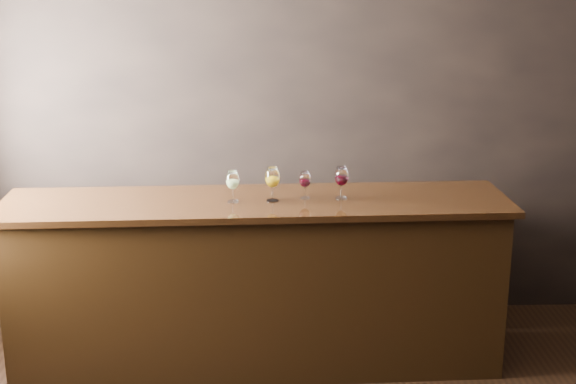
{
  "coord_description": "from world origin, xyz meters",
  "views": [
    {
      "loc": [
        -0.3,
        -3.47,
        2.56
      ],
      "look_at": [
        -0.16,
        1.38,
        1.18
      ],
      "focal_mm": 50.0,
      "sensor_mm": 36.0,
      "label": 1
    }
  ],
  "objects_px": {
    "glass_white": "(233,181)",
    "glass_red_b": "(342,177)",
    "glass_amber": "(272,178)",
    "back_bar_shelf": "(260,262)",
    "bar_counter": "(257,286)",
    "glass_red_a": "(305,180)"
  },
  "relations": [
    {
      "from": "bar_counter",
      "to": "glass_white",
      "type": "bearing_deg",
      "value": -168.4
    },
    {
      "from": "back_bar_shelf",
      "to": "glass_red_a",
      "type": "xyz_separation_m",
      "value": [
        0.3,
        -0.61,
        0.78
      ]
    },
    {
      "from": "glass_amber",
      "to": "glass_white",
      "type": "bearing_deg",
      "value": -177.16
    },
    {
      "from": "back_bar_shelf",
      "to": "glass_white",
      "type": "bearing_deg",
      "value": -103.0
    },
    {
      "from": "bar_counter",
      "to": "glass_red_a",
      "type": "distance_m",
      "value": 0.77
    },
    {
      "from": "bar_counter",
      "to": "glass_white",
      "type": "relative_size",
      "value": 15.55
    },
    {
      "from": "back_bar_shelf",
      "to": "glass_red_a",
      "type": "distance_m",
      "value": 1.04
    },
    {
      "from": "glass_red_b",
      "to": "bar_counter",
      "type": "bearing_deg",
      "value": -178.08
    },
    {
      "from": "glass_white",
      "to": "glass_amber",
      "type": "height_order",
      "value": "glass_amber"
    },
    {
      "from": "glass_white",
      "to": "glass_red_a",
      "type": "distance_m",
      "value": 0.46
    },
    {
      "from": "glass_amber",
      "to": "glass_red_b",
      "type": "height_order",
      "value": "glass_amber"
    },
    {
      "from": "glass_red_a",
      "to": "back_bar_shelf",
      "type": "bearing_deg",
      "value": 115.95
    },
    {
      "from": "bar_counter",
      "to": "glass_amber",
      "type": "bearing_deg",
      "value": -14.43
    },
    {
      "from": "back_bar_shelf",
      "to": "glass_white",
      "type": "xyz_separation_m",
      "value": [
        -0.16,
        -0.68,
        0.8
      ]
    },
    {
      "from": "glass_red_b",
      "to": "back_bar_shelf",
      "type": "bearing_deg",
      "value": 130.13
    },
    {
      "from": "bar_counter",
      "to": "glass_red_b",
      "type": "bearing_deg",
      "value": -0.07
    },
    {
      "from": "glass_white",
      "to": "glass_amber",
      "type": "distance_m",
      "value": 0.25
    },
    {
      "from": "glass_white",
      "to": "glass_red_b",
      "type": "distance_m",
      "value": 0.69
    },
    {
      "from": "glass_amber",
      "to": "glass_red_a",
      "type": "bearing_deg",
      "value": 15.0
    },
    {
      "from": "glass_amber",
      "to": "glass_red_b",
      "type": "xyz_separation_m",
      "value": [
        0.44,
        0.04,
        -0.01
      ]
    },
    {
      "from": "glass_red_a",
      "to": "bar_counter",
      "type": "bearing_deg",
      "value": -174.0
    },
    {
      "from": "back_bar_shelf",
      "to": "glass_amber",
      "type": "relative_size",
      "value": 11.84
    }
  ]
}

